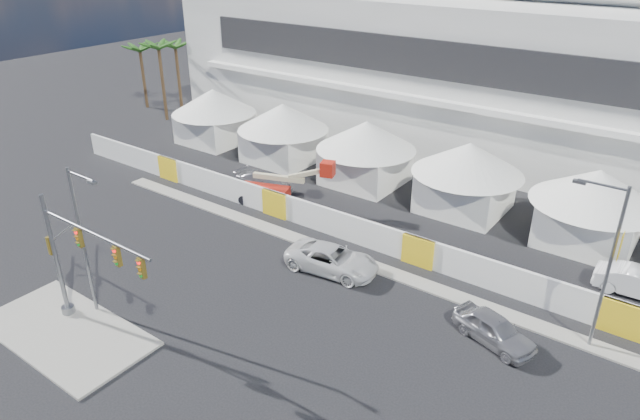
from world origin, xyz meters
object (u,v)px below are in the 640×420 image
Objects in this scene: lot_car_c at (264,182)px; traffic_mast at (74,261)px; lot_car_a at (640,283)px; streetlight_curb at (607,258)px; boom_lift at (271,191)px; pickup_curb at (332,259)px; streetlight_median at (83,233)px; sedan_silver at (494,329)px.

traffic_mast reaches higher than lot_car_c.
lot_car_a is 31.81m from traffic_mast.
lot_car_c is 0.59× the size of traffic_mast.
boom_lift is at bearing 172.09° from streetlight_curb.
lot_car_a is 25.98m from boom_lift.
lot_car_c is 2.75m from boom_lift.
streetlight_median is (-8.12, -11.41, 4.27)m from pickup_curb.
sedan_silver is 22.05m from traffic_mast.
lot_car_a reaches higher than lot_car_c.
lot_car_a is (16.18, 8.45, -0.01)m from pickup_curb.
lot_car_a reaches higher than sedan_silver.
traffic_mast is 18.21m from boom_lift.
lot_car_a is 27.99m from lot_car_c.
streetlight_curb is 1.12× the size of boom_lift.
lot_car_c is 0.57× the size of streetlight_curb.
streetlight_median reaches higher than sedan_silver.
streetlight_median is at bearing 126.66° from lot_car_a.
sedan_silver is at bearing 147.26° from lot_car_a.
pickup_curb is 10.96m from boom_lift.
pickup_curb is 0.68× the size of traffic_mast.
streetlight_median reaches higher than pickup_curb.
lot_car_c is 0.64× the size of boom_lift.
boom_lift is (-24.43, 3.39, -4.19)m from streetlight_curb.
streetlight_median is at bearing 136.82° from pickup_curb.
pickup_curb is at bearing -124.17° from lot_car_c.
lot_car_c is at bearing 90.49° from lot_car_a.
streetlight_median is at bearing 137.71° from sedan_silver.
traffic_mast is 1.08× the size of boom_lift.
pickup_curb is at bearing -172.73° from streetlight_curb.
streetlight_median is 26.52m from streetlight_curb.
pickup_curb reaches higher than sedan_silver.
boom_lift is (-25.79, -3.16, 0.25)m from lot_car_a.
traffic_mast reaches higher than sedan_silver.
pickup_curb is (-10.84, 0.75, 0.04)m from sedan_silver.
boom_lift reaches higher than lot_car_c.
lot_car_a is 0.57× the size of traffic_mast.
pickup_curb is 0.66× the size of streetlight_curb.
traffic_mast is at bearing -147.11° from streetlight_curb.
boom_lift is at bearing 94.41° from lot_car_a.
streetlight_curb is (3.98, 2.64, 4.47)m from sedan_silver.
sedan_silver is at bearing 29.35° from streetlight_median.
lot_car_a is 8.03m from streetlight_curb.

